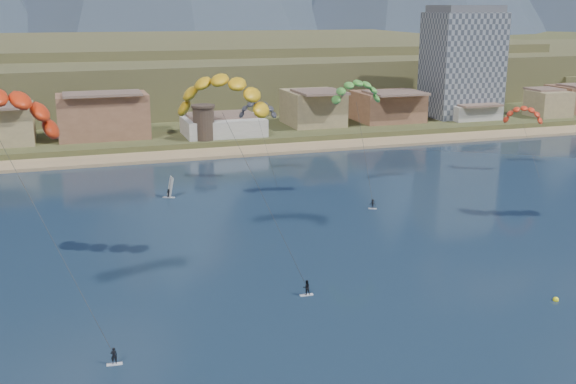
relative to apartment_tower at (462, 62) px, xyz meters
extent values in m
plane|color=#0D1D31|center=(-85.00, -128.00, -17.82)|extent=(2400.00, 2400.00, 0.00)
cube|color=tan|center=(-85.00, -22.00, -17.57)|extent=(2200.00, 12.00, 0.90)
cube|color=brown|center=(-85.00, 432.00, -17.82)|extent=(2200.00, 900.00, 4.00)
cube|color=brown|center=(-45.00, 92.00, -8.32)|extent=(320.00, 150.00, 15.00)
cube|color=brown|center=(-125.00, 132.00, -6.82)|extent=(380.00, 170.00, 18.00)
cube|color=gray|center=(0.00, 0.00, -0.82)|extent=(20.00, 16.00, 30.00)
cube|color=#59595E|center=(0.00, 0.00, 15.18)|extent=(18.00, 14.40, 2.00)
cylinder|color=#47382D|center=(-80.00, -14.00, -11.82)|extent=(5.20, 5.20, 8.00)
cylinder|color=#47382D|center=(-80.00, -14.00, -7.52)|extent=(5.82, 5.82, 0.60)
cube|color=silver|center=(-109.85, -117.38, -17.77)|extent=(1.55, 0.58, 0.10)
imported|color=black|center=(-109.85, -117.38, -16.84)|extent=(0.67, 0.47, 1.75)
cylinder|color=#262626|center=(-114.40, -112.48, -6.62)|extent=(0.05, 0.05, 24.20)
cube|color=silver|center=(-86.32, -107.28, -17.77)|extent=(1.64, 0.53, 0.11)
imported|color=black|center=(-86.32, -107.28, -16.77)|extent=(0.93, 0.73, 1.87)
cylinder|color=#262626|center=(-89.57, -99.77, -7.01)|extent=(0.05, 0.05, 25.25)
cube|color=silver|center=(-63.02, -75.78, -17.77)|extent=(1.44, 1.09, 0.09)
imported|color=black|center=(-63.02, -75.78, -16.91)|extent=(1.22, 1.06, 1.64)
cylinder|color=#262626|center=(-62.93, -71.50, -8.58)|extent=(0.05, 0.05, 18.49)
cylinder|color=#262626|center=(-76.11, -53.46, -11.34)|extent=(0.04, 0.04, 14.73)
cylinder|color=#262626|center=(-21.43, -63.15, -12.50)|extent=(0.04, 0.04, 12.84)
cube|color=silver|center=(-95.41, -57.59, -17.77)|extent=(2.19, 1.61, 0.11)
imported|color=black|center=(-95.41, -57.59, -16.94)|extent=(0.90, 0.80, 1.55)
cube|color=white|center=(-95.05, -57.59, -15.82)|extent=(1.88, 2.45, 3.71)
sphere|color=#F8F41A|center=(-58.61, -118.00, -17.70)|extent=(0.71, 0.71, 0.71)
camera|label=1|loc=(-112.79, -181.24, 16.24)|focal=43.57mm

